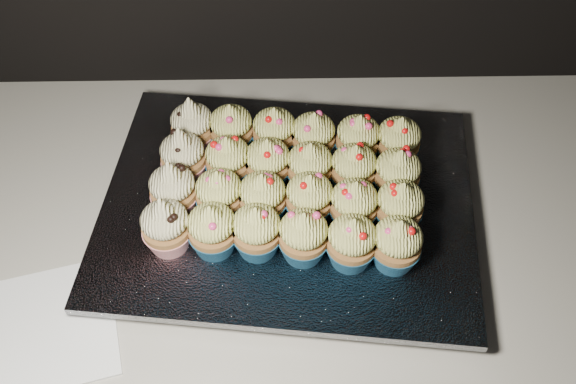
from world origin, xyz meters
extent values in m
cube|color=black|center=(0.00, 1.70, 0.43)|extent=(2.40, 0.60, 0.86)
cube|color=silver|center=(0.00, 1.70, 0.88)|extent=(2.44, 0.64, 0.04)
cube|color=white|center=(-0.28, 1.54, 0.90)|extent=(0.21, 0.21, 0.00)
cube|color=black|center=(0.02, 1.71, 0.91)|extent=(0.50, 0.40, 0.02)
cube|color=silver|center=(0.02, 1.71, 0.93)|extent=(0.54, 0.45, 0.01)
cone|color=#B51924|center=(-0.13, 1.64, 0.95)|extent=(0.06, 0.06, 0.03)
ellipsoid|color=beige|center=(-0.13, 1.64, 0.99)|extent=(0.06, 0.06, 0.04)
cone|color=beige|center=(-0.13, 1.64, 1.02)|extent=(0.03, 0.03, 0.03)
cone|color=#1A547C|center=(-0.08, 1.63, 0.95)|extent=(0.06, 0.06, 0.03)
ellipsoid|color=#EFED79|center=(-0.08, 1.63, 0.99)|extent=(0.06, 0.06, 0.04)
cone|color=#EFED79|center=(-0.08, 1.63, 1.01)|extent=(0.03, 0.03, 0.02)
cone|color=#1A547C|center=(-0.02, 1.63, 0.95)|extent=(0.06, 0.06, 0.03)
ellipsoid|color=#EFED79|center=(-0.02, 1.63, 0.99)|extent=(0.06, 0.06, 0.04)
cone|color=#EFED79|center=(-0.02, 1.63, 1.01)|extent=(0.03, 0.03, 0.02)
cone|color=#1A547C|center=(0.04, 1.62, 0.95)|extent=(0.06, 0.06, 0.03)
ellipsoid|color=#EFED79|center=(0.04, 1.62, 0.99)|extent=(0.06, 0.06, 0.04)
cone|color=#EFED79|center=(0.04, 1.62, 1.01)|extent=(0.03, 0.03, 0.02)
cone|color=#1A547C|center=(0.10, 1.61, 0.95)|extent=(0.06, 0.06, 0.03)
ellipsoid|color=#EFED79|center=(0.10, 1.61, 0.99)|extent=(0.06, 0.06, 0.04)
cone|color=#EFED79|center=(0.10, 1.61, 1.01)|extent=(0.03, 0.03, 0.02)
cone|color=#1A547C|center=(0.15, 1.61, 0.95)|extent=(0.06, 0.06, 0.03)
ellipsoid|color=#EFED79|center=(0.15, 1.61, 0.99)|extent=(0.06, 0.06, 0.04)
cone|color=#EFED79|center=(0.15, 1.61, 1.01)|extent=(0.03, 0.03, 0.02)
cone|color=#B51924|center=(-0.13, 1.70, 0.95)|extent=(0.06, 0.06, 0.03)
ellipsoid|color=beige|center=(-0.13, 1.70, 0.99)|extent=(0.06, 0.06, 0.04)
cone|color=beige|center=(-0.13, 1.70, 1.02)|extent=(0.03, 0.03, 0.03)
cone|color=#1A547C|center=(-0.07, 1.69, 0.95)|extent=(0.06, 0.06, 0.03)
ellipsoid|color=#EFED79|center=(-0.07, 1.69, 0.99)|extent=(0.06, 0.06, 0.04)
cone|color=#EFED79|center=(-0.07, 1.69, 1.01)|extent=(0.03, 0.03, 0.02)
cone|color=#1A547C|center=(-0.01, 1.68, 0.95)|extent=(0.06, 0.06, 0.03)
ellipsoid|color=#EFED79|center=(-0.01, 1.68, 0.99)|extent=(0.06, 0.06, 0.04)
cone|color=#EFED79|center=(-0.01, 1.68, 1.01)|extent=(0.03, 0.03, 0.02)
cone|color=#1A547C|center=(0.05, 1.68, 0.95)|extent=(0.06, 0.06, 0.03)
ellipsoid|color=#EFED79|center=(0.05, 1.68, 0.99)|extent=(0.06, 0.06, 0.04)
cone|color=#EFED79|center=(0.05, 1.68, 1.01)|extent=(0.03, 0.03, 0.02)
cone|color=#1A547C|center=(0.10, 1.67, 0.95)|extent=(0.06, 0.06, 0.03)
ellipsoid|color=#EFED79|center=(0.10, 1.67, 0.99)|extent=(0.06, 0.06, 0.04)
cone|color=#EFED79|center=(0.10, 1.67, 1.01)|extent=(0.03, 0.03, 0.02)
cone|color=#1A547C|center=(0.16, 1.66, 0.95)|extent=(0.06, 0.06, 0.03)
ellipsoid|color=#EFED79|center=(0.16, 1.66, 0.99)|extent=(0.06, 0.06, 0.04)
cone|color=#EFED79|center=(0.16, 1.66, 1.01)|extent=(0.03, 0.03, 0.02)
cone|color=#B51924|center=(-0.12, 1.75, 0.95)|extent=(0.06, 0.06, 0.03)
ellipsoid|color=beige|center=(-0.12, 1.75, 0.99)|extent=(0.06, 0.06, 0.04)
cone|color=beige|center=(-0.12, 1.75, 1.02)|extent=(0.03, 0.03, 0.03)
cone|color=#1A547C|center=(-0.06, 1.75, 0.95)|extent=(0.06, 0.06, 0.03)
ellipsoid|color=#EFED79|center=(-0.06, 1.75, 0.99)|extent=(0.06, 0.06, 0.04)
cone|color=#EFED79|center=(-0.06, 1.75, 1.01)|extent=(0.03, 0.03, 0.02)
cone|color=#1A547C|center=(-0.01, 1.74, 0.95)|extent=(0.06, 0.06, 0.03)
ellipsoid|color=#EFED79|center=(-0.01, 1.74, 0.99)|extent=(0.06, 0.06, 0.04)
cone|color=#EFED79|center=(-0.01, 1.74, 1.01)|extent=(0.03, 0.03, 0.02)
cone|color=#1A547C|center=(0.05, 1.73, 0.95)|extent=(0.06, 0.06, 0.03)
ellipsoid|color=#EFED79|center=(0.05, 1.73, 0.99)|extent=(0.06, 0.06, 0.04)
cone|color=#EFED79|center=(0.05, 1.73, 1.01)|extent=(0.03, 0.03, 0.02)
cone|color=#1A547C|center=(0.11, 1.73, 0.95)|extent=(0.06, 0.06, 0.03)
ellipsoid|color=#EFED79|center=(0.11, 1.73, 0.99)|extent=(0.06, 0.06, 0.04)
cone|color=#EFED79|center=(0.11, 1.73, 1.01)|extent=(0.03, 0.03, 0.02)
cone|color=#1A547C|center=(0.17, 1.72, 0.95)|extent=(0.06, 0.06, 0.03)
ellipsoid|color=#EFED79|center=(0.17, 1.72, 0.99)|extent=(0.06, 0.06, 0.04)
cone|color=#EFED79|center=(0.17, 1.72, 1.01)|extent=(0.03, 0.03, 0.02)
cone|color=#B51924|center=(-0.11, 1.81, 0.95)|extent=(0.06, 0.06, 0.03)
ellipsoid|color=beige|center=(-0.11, 1.81, 0.99)|extent=(0.06, 0.06, 0.04)
cone|color=beige|center=(-0.11, 1.81, 1.02)|extent=(0.03, 0.03, 0.03)
cone|color=#1A547C|center=(-0.06, 1.81, 0.95)|extent=(0.06, 0.06, 0.03)
ellipsoid|color=#EFED79|center=(-0.06, 1.81, 0.99)|extent=(0.06, 0.06, 0.04)
cone|color=#EFED79|center=(-0.06, 1.81, 1.01)|extent=(0.03, 0.03, 0.02)
cone|color=#1A547C|center=(0.00, 1.80, 0.95)|extent=(0.06, 0.06, 0.03)
ellipsoid|color=#EFED79|center=(0.00, 1.80, 0.99)|extent=(0.06, 0.06, 0.04)
cone|color=#EFED79|center=(0.00, 1.80, 1.01)|extent=(0.03, 0.03, 0.02)
cone|color=#1A547C|center=(0.06, 1.79, 0.95)|extent=(0.06, 0.06, 0.03)
ellipsoid|color=#EFED79|center=(0.06, 1.79, 0.99)|extent=(0.06, 0.06, 0.04)
cone|color=#EFED79|center=(0.06, 1.79, 1.01)|extent=(0.03, 0.03, 0.02)
cone|color=#1A547C|center=(0.12, 1.78, 0.95)|extent=(0.06, 0.06, 0.03)
ellipsoid|color=#EFED79|center=(0.12, 1.78, 0.99)|extent=(0.06, 0.06, 0.04)
cone|color=#EFED79|center=(0.12, 1.78, 1.01)|extent=(0.03, 0.03, 0.02)
cone|color=#1A547C|center=(0.17, 1.78, 0.95)|extent=(0.06, 0.06, 0.03)
ellipsoid|color=#EFED79|center=(0.17, 1.78, 0.99)|extent=(0.06, 0.06, 0.04)
cone|color=#EFED79|center=(0.17, 1.78, 1.01)|extent=(0.03, 0.03, 0.02)
camera|label=1|loc=(0.01, 1.16, 1.62)|focal=40.00mm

